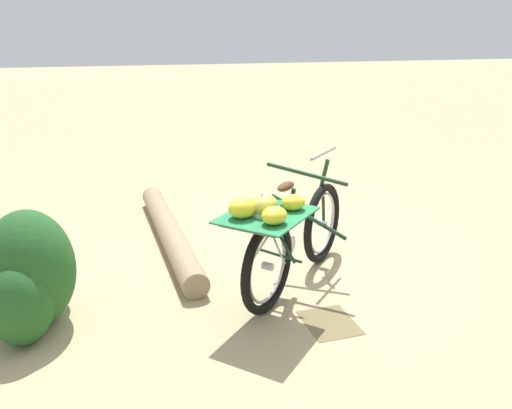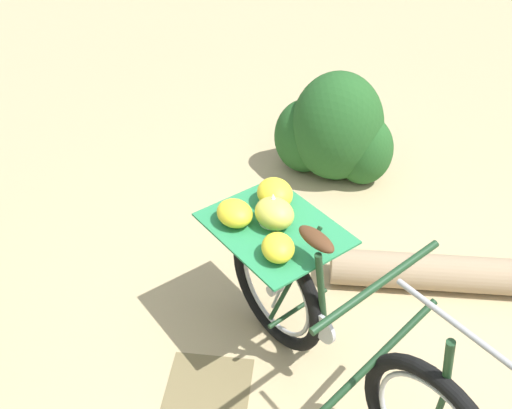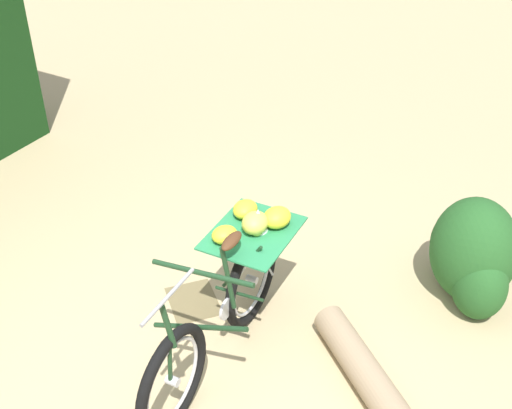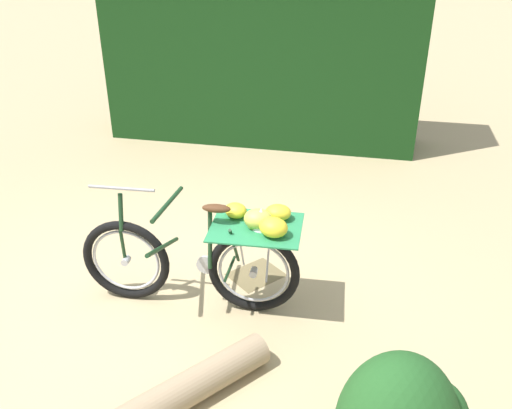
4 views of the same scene
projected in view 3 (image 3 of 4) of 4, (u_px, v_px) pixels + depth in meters
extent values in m
plane|color=tan|center=(189.00, 377.00, 4.49)|extent=(60.00, 60.00, 0.00)
torus|color=black|center=(173.00, 381.00, 4.00)|extent=(0.55, 0.58, 0.73)
torus|color=#B7B7BC|center=(173.00, 381.00, 4.00)|extent=(0.41, 0.43, 0.57)
cylinder|color=#B7B7BC|center=(173.00, 381.00, 4.00)|extent=(0.10, 0.10, 0.06)
torus|color=black|center=(252.00, 280.00, 4.77)|extent=(0.55, 0.58, 0.73)
torus|color=#B7B7BC|center=(252.00, 280.00, 4.77)|extent=(0.41, 0.43, 0.57)
cylinder|color=#B7B7BC|center=(252.00, 280.00, 4.77)|extent=(0.10, 0.10, 0.06)
cylinder|color=#19381E|center=(199.00, 327.00, 4.14)|extent=(0.53, 0.51, 0.30)
cylinder|color=#19381E|center=(202.00, 273.00, 3.97)|extent=(0.54, 0.52, 0.11)
cylinder|color=#19381E|center=(228.00, 278.00, 4.37)|extent=(0.11, 0.10, 0.49)
cylinder|color=#19381E|center=(239.00, 294.00, 4.62)|extent=(0.29, 0.28, 0.05)
cylinder|color=#19381E|center=(242.00, 267.00, 4.53)|extent=(0.25, 0.24, 0.47)
cylinder|color=#19381E|center=(170.00, 365.00, 3.90)|extent=(0.05, 0.05, 0.30)
cylinder|color=#19381E|center=(168.00, 327.00, 3.75)|extent=(0.09, 0.09, 0.30)
cylinder|color=gray|center=(168.00, 296.00, 3.66)|extent=(0.38, 0.39, 0.02)
ellipsoid|color=#4C2D19|center=(232.00, 241.00, 4.26)|extent=(0.22, 0.22, 0.06)
cylinder|color=#B7B7BC|center=(226.00, 309.00, 4.47)|extent=(0.12, 0.13, 0.16)
cylinder|color=#B7B7BC|center=(245.00, 267.00, 4.59)|extent=(0.16, 0.15, 0.39)
cylinder|color=#B7B7BC|center=(259.00, 250.00, 4.75)|extent=(0.19, 0.18, 0.39)
cube|color=brown|center=(253.00, 235.00, 4.56)|extent=(0.73, 0.74, 0.02)
cube|color=#287F4C|center=(253.00, 233.00, 4.55)|extent=(0.86, 0.86, 0.01)
ellipsoid|color=yellow|center=(245.00, 209.00, 4.68)|extent=(0.26, 0.26, 0.12)
ellipsoid|color=#CCC64C|center=(255.00, 223.00, 4.52)|extent=(0.28, 0.28, 0.15)
ellipsoid|color=yellow|center=(277.00, 217.00, 4.57)|extent=(0.25, 0.27, 0.14)
ellipsoid|color=yellow|center=(224.00, 235.00, 4.43)|extent=(0.19, 0.21, 0.11)
sphere|color=#8CAD38|center=(257.00, 230.00, 4.50)|extent=(0.09, 0.09, 0.09)
cone|color=white|center=(258.00, 220.00, 4.52)|extent=(0.20, 0.20, 0.17)
ellipsoid|color=#235623|center=(473.00, 250.00, 4.95)|extent=(0.69, 0.62, 0.86)
ellipsoid|color=#235623|center=(458.00, 244.00, 5.22)|extent=(0.47, 0.43, 0.60)
ellipsoid|color=#235623|center=(479.00, 285.00, 4.85)|extent=(0.43, 0.39, 0.56)
cylinder|color=#4C3823|center=(465.00, 285.00, 5.14)|extent=(0.06, 0.06, 0.17)
cube|color=olive|center=(193.00, 301.00, 5.11)|extent=(0.44, 0.36, 0.01)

